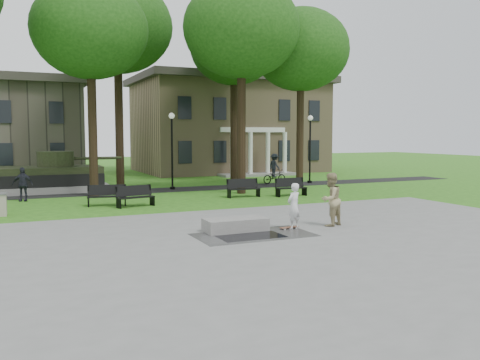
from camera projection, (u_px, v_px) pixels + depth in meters
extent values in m
plane|color=#295E16|center=(249.00, 220.00, 20.26)|extent=(120.00, 120.00, 0.00)
cube|color=gray|center=(318.00, 244.00, 15.72)|extent=(22.00, 16.00, 0.02)
cube|color=black|center=(166.00, 190.00, 31.16)|extent=(44.00, 2.60, 0.01)
cube|color=#9E8460|center=(228.00, 128.00, 47.61)|extent=(16.00, 11.00, 8.00)
cube|color=#38332D|center=(227.00, 82.00, 47.22)|extent=(17.00, 12.00, 0.60)
cube|color=silver|center=(253.00, 130.00, 42.63)|extent=(6.00, 0.30, 0.40)
cylinder|color=black|center=(92.00, 123.00, 27.60)|extent=(0.48, 0.48, 8.00)
ellipsoid|color=#16410F|center=(90.00, 30.00, 27.16)|extent=(6.20, 6.20, 5.27)
cylinder|color=black|center=(241.00, 121.00, 29.04)|extent=(0.50, 0.50, 8.32)
ellipsoid|color=#16410F|center=(241.00, 28.00, 28.58)|extent=(6.60, 6.60, 5.61)
cylinder|color=black|center=(300.00, 128.00, 31.82)|extent=(0.46, 0.46, 7.68)
ellipsoid|color=#16410F|center=(301.00, 50.00, 31.39)|extent=(6.00, 6.00, 5.10)
cylinder|color=black|center=(119.00, 116.00, 33.56)|extent=(0.54, 0.54, 9.28)
ellipsoid|color=#16410F|center=(117.00, 26.00, 33.04)|extent=(7.20, 7.20, 6.12)
cylinder|color=black|center=(234.00, 122.00, 37.52)|extent=(0.50, 0.50, 8.64)
ellipsoid|color=#16410F|center=(234.00, 48.00, 37.04)|extent=(6.40, 6.40, 5.44)
cylinder|color=black|center=(172.00, 154.00, 31.44)|extent=(0.12, 0.12, 4.40)
sphere|color=silver|center=(172.00, 116.00, 31.23)|extent=(0.36, 0.36, 0.36)
cylinder|color=black|center=(172.00, 188.00, 31.63)|extent=(0.32, 0.32, 0.16)
cylinder|color=black|center=(310.00, 152.00, 35.53)|extent=(0.12, 0.12, 4.40)
sphere|color=silver|center=(310.00, 118.00, 35.32)|extent=(0.36, 0.36, 0.36)
cylinder|color=black|center=(310.00, 182.00, 35.72)|extent=(0.32, 0.32, 0.16)
cube|color=gray|center=(51.00, 188.00, 30.31)|extent=(6.50, 3.40, 0.40)
cube|color=#30361C|center=(51.00, 176.00, 30.24)|extent=(5.80, 2.80, 1.10)
cube|color=black|center=(53.00, 181.00, 29.03)|extent=(5.80, 0.35, 0.70)
cube|color=black|center=(49.00, 177.00, 31.48)|extent=(5.80, 0.35, 0.70)
cylinder|color=#30361C|center=(56.00, 159.00, 30.27)|extent=(2.10, 2.10, 0.90)
cylinder|color=#30361C|center=(95.00, 158.00, 31.21)|extent=(3.20, 0.18, 0.18)
cube|color=black|center=(251.00, 236.00, 16.87)|extent=(2.20, 1.20, 0.00)
cube|color=gray|center=(235.00, 225.00, 17.82)|extent=(2.22, 1.04, 0.45)
cube|color=brown|center=(289.00, 228.00, 18.23)|extent=(0.80, 0.32, 0.07)
imported|color=silver|center=(294.00, 206.00, 18.18)|extent=(0.71, 0.60, 1.65)
imported|color=tan|center=(331.00, 199.00, 18.76)|extent=(1.17, 1.04, 1.98)
imported|color=#21222C|center=(23.00, 184.00, 25.87)|extent=(1.10, 0.71, 1.74)
imported|color=black|center=(274.00, 177.00, 35.23)|extent=(1.95, 0.93, 0.98)
imported|color=#20232A|center=(274.00, 165.00, 35.16)|extent=(0.76, 1.14, 1.63)
cube|color=black|center=(107.00, 197.00, 24.17)|extent=(1.85, 0.78, 0.05)
cube|color=black|center=(106.00, 190.00, 24.35)|extent=(1.80, 0.49, 0.50)
cube|color=black|center=(89.00, 202.00, 23.85)|extent=(0.14, 0.45, 0.45)
cube|color=black|center=(125.00, 200.00, 24.54)|extent=(0.14, 0.45, 0.45)
cube|color=black|center=(136.00, 197.00, 23.88)|extent=(1.85, 0.80, 0.05)
cube|color=black|center=(135.00, 191.00, 24.05)|extent=(1.79, 0.51, 0.50)
cube|color=black|center=(118.00, 203.00, 23.55)|extent=(0.15, 0.45, 0.45)
cube|color=black|center=(153.00, 201.00, 24.25)|extent=(0.15, 0.45, 0.45)
cube|color=black|center=(244.00, 189.00, 27.53)|extent=(1.82, 0.53, 0.05)
cube|color=black|center=(242.00, 183.00, 27.70)|extent=(1.81, 0.24, 0.50)
cube|color=black|center=(229.00, 194.00, 27.20)|extent=(0.08, 0.45, 0.45)
cube|color=black|center=(258.00, 192.00, 27.90)|extent=(0.08, 0.45, 0.45)
cube|color=black|center=(291.00, 188.00, 28.06)|extent=(1.81, 0.49, 0.05)
cube|color=black|center=(289.00, 182.00, 28.23)|extent=(1.80, 0.19, 0.50)
cube|color=black|center=(278.00, 193.00, 27.73)|extent=(0.07, 0.45, 0.45)
cube|color=black|center=(304.00, 191.00, 28.43)|extent=(0.07, 0.45, 0.45)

